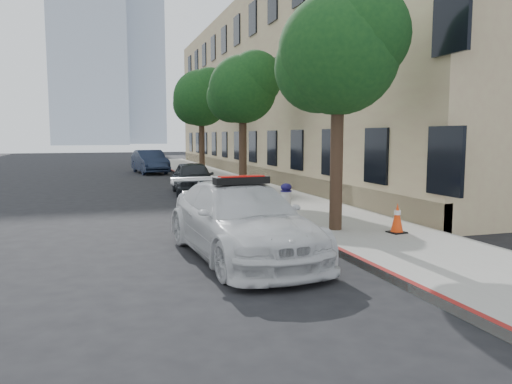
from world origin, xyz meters
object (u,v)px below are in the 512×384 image
object	(u,v)px
police_car	(242,220)
traffic_cone	(397,218)
parked_car_mid	(193,178)
fire_hydrant	(286,201)
parked_car_far	(150,162)

from	to	relation	value
police_car	traffic_cone	world-z (taller)	police_car
parked_car_mid	fire_hydrant	bearing A→B (deg)	-76.78
parked_car_far	traffic_cone	world-z (taller)	parked_car_far
traffic_cone	fire_hydrant	bearing A→B (deg)	122.28
fire_hydrant	traffic_cone	xyz separation A→B (m)	(1.70, -2.69, -0.12)
fire_hydrant	traffic_cone	distance (m)	3.19
police_car	parked_car_mid	size ratio (longest dim) A/B	1.32
parked_car_far	traffic_cone	bearing A→B (deg)	-88.58
police_car	traffic_cone	size ratio (longest dim) A/B	7.41
police_car	fire_hydrant	world-z (taller)	police_car
parked_car_mid	fire_hydrant	distance (m)	7.68
parked_car_mid	traffic_cone	size ratio (longest dim) A/B	5.60
parked_car_mid	parked_car_far	world-z (taller)	parked_car_far
parked_car_far	fire_hydrant	distance (m)	19.51
parked_car_mid	fire_hydrant	world-z (taller)	parked_car_mid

